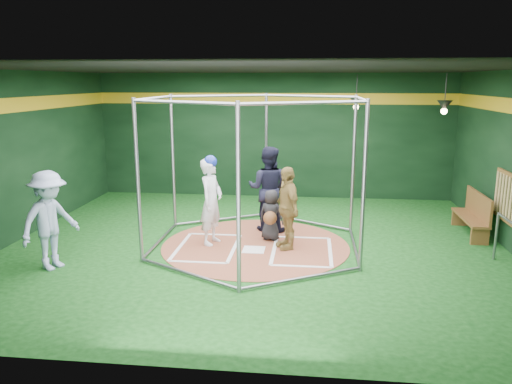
# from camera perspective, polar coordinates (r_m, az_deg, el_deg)

# --- Properties ---
(room_shell) EXTENTS (10.10, 9.10, 3.53)m
(room_shell) POSITION_cam_1_polar(r_m,az_deg,el_deg) (9.80, -0.06, 3.62)
(room_shell) COLOR #0D3A0F
(room_shell) RESTS_ON ground
(clay_disc) EXTENTS (3.80, 3.80, 0.01)m
(clay_disc) POSITION_cam_1_polar(r_m,az_deg,el_deg) (10.21, -0.06, -6.12)
(clay_disc) COLOR brown
(clay_disc) RESTS_ON ground
(home_plate) EXTENTS (0.43, 0.43, 0.01)m
(home_plate) POSITION_cam_1_polar(r_m,az_deg,el_deg) (9.93, -0.26, -6.61)
(home_plate) COLOR white
(home_plate) RESTS_ON clay_disc
(batter_box_left) EXTENTS (1.17, 1.77, 0.01)m
(batter_box_left) POSITION_cam_1_polar(r_m,az_deg,el_deg) (10.12, -5.61, -6.29)
(batter_box_left) COLOR white
(batter_box_left) RESTS_ON clay_disc
(batter_box_right) EXTENTS (1.17, 1.77, 0.01)m
(batter_box_right) POSITION_cam_1_polar(r_m,az_deg,el_deg) (9.92, 5.27, -6.69)
(batter_box_right) COLOR white
(batter_box_right) RESTS_ON clay_disc
(batting_cage) EXTENTS (4.05, 4.67, 3.00)m
(batting_cage) POSITION_cam_1_polar(r_m,az_deg,el_deg) (9.84, -0.07, 2.15)
(batting_cage) COLOR gray
(batting_cage) RESTS_ON ground
(bat_rack) EXTENTS (0.07, 1.25, 0.98)m
(bat_rack) POSITION_cam_1_polar(r_m,az_deg,el_deg) (10.95, 26.75, -0.54)
(bat_rack) COLOR brown
(bat_rack) RESTS_ON room_shell
(pendant_lamp_near) EXTENTS (0.34, 0.34, 0.90)m
(pendant_lamp_near) POSITION_cam_1_polar(r_m,az_deg,el_deg) (13.27, 11.38, 10.01)
(pendant_lamp_near) COLOR black
(pendant_lamp_near) RESTS_ON room_shell
(pendant_lamp_far) EXTENTS (0.34, 0.34, 0.90)m
(pendant_lamp_far) POSITION_cam_1_polar(r_m,az_deg,el_deg) (11.98, 20.73, 9.20)
(pendant_lamp_far) COLOR black
(pendant_lamp_far) RESTS_ON room_shell
(batter_figure) EXTENTS (0.58, 0.73, 1.83)m
(batter_figure) POSITION_cam_1_polar(r_m,az_deg,el_deg) (10.13, -5.14, -0.95)
(batter_figure) COLOR silver
(batter_figure) RESTS_ON clay_disc
(visitor_leopard) EXTENTS (0.75, 1.05, 1.65)m
(visitor_leopard) POSITION_cam_1_polar(r_m,az_deg,el_deg) (9.85, 3.58, -1.82)
(visitor_leopard) COLOR tan
(visitor_leopard) RESTS_ON clay_disc
(catcher_figure) EXTENTS (0.61, 0.64, 1.07)m
(catcher_figure) POSITION_cam_1_polar(r_m,az_deg,el_deg) (10.40, 1.72, -2.67)
(catcher_figure) COLOR black
(catcher_figure) RESTS_ON clay_disc
(umpire) EXTENTS (1.01, 0.84, 1.88)m
(umpire) POSITION_cam_1_polar(r_m,az_deg,el_deg) (11.02, 1.39, 0.38)
(umpire) COLOR black
(umpire) RESTS_ON clay_disc
(bystander_blue) EXTENTS (1.07, 1.31, 1.77)m
(bystander_blue) POSITION_cam_1_polar(r_m,az_deg,el_deg) (9.49, -22.53, -3.02)
(bystander_blue) COLOR #A1B0D5
(bystander_blue) RESTS_ON ground
(dugout_bench) EXTENTS (0.37, 1.60, 0.94)m
(dugout_bench) POSITION_cam_1_polar(r_m,az_deg,el_deg) (11.79, 23.64, -2.25)
(dugout_bench) COLOR brown
(dugout_bench) RESTS_ON ground
(steel_railing) EXTENTS (0.05, 1.06, 0.92)m
(steel_railing) POSITION_cam_1_polar(r_m,az_deg,el_deg) (9.84, 26.78, -4.55)
(steel_railing) COLOR gray
(steel_railing) RESTS_ON ground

